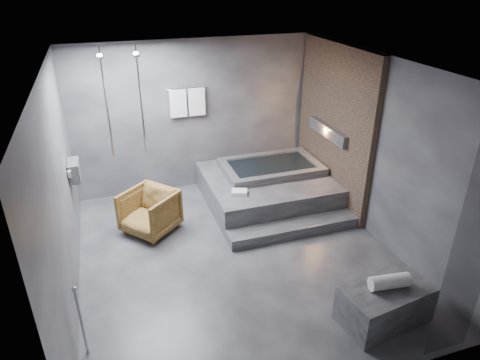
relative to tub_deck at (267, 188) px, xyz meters
name	(u,v)px	position (x,y,z in m)	size (l,w,h in m)	color
room	(258,139)	(-0.65, -1.21, 1.48)	(5.00, 5.04, 2.82)	#29292B
tub_deck	(267,188)	(0.00, 0.00, 0.00)	(2.20, 2.00, 0.50)	#2E2E30
tub_step	(293,229)	(0.00, -1.18, -0.16)	(2.20, 0.36, 0.18)	#2E2E30
concrete_bench	(385,304)	(0.24, -3.26, -0.01)	(1.08, 0.59, 0.48)	#2E2E30
driftwood_chair	(150,212)	(-2.18, -0.37, 0.10)	(0.76, 0.78, 0.71)	#442D11
rolled_towel	(390,282)	(0.26, -3.25, 0.32)	(0.17, 0.17, 0.48)	white
deck_towel	(239,192)	(-0.70, -0.51, 0.28)	(0.26, 0.19, 0.07)	silver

